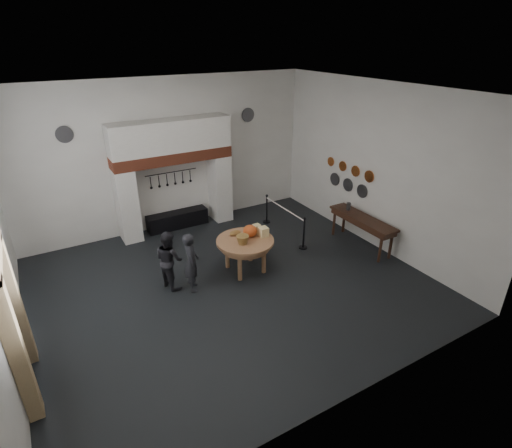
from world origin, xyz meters
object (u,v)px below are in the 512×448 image
iron_range (178,220)px  barrier_post_near (304,234)px  work_table (245,241)px  visitor_far (169,259)px  visitor_near (191,262)px  barrier_post_far (267,209)px  side_table (363,218)px

iron_range → barrier_post_near: barrier_post_near is taller
work_table → iron_range: bearing=100.7°
iron_range → visitor_far: visitor_far is taller
visitor_near → barrier_post_near: bearing=-70.2°
iron_range → barrier_post_far: 2.84m
visitor_far → side_table: (5.36, -0.80, 0.15)m
visitor_near → barrier_post_near: size_ratio=1.64×
work_table → side_table: side_table is taller
visitor_far → barrier_post_far: size_ratio=1.61×
side_table → barrier_post_far: 3.12m
visitor_far → iron_range: bearing=-37.5°
work_table → barrier_post_near: (1.98, 0.19, -0.39)m
visitor_far → barrier_post_far: visitor_far is taller
visitor_near → iron_range: bearing=0.6°
work_table → barrier_post_near: size_ratio=1.62×
work_table → visitor_near: 1.50m
visitor_near → visitor_far: bearing=59.8°
visitor_near → barrier_post_far: (3.47, 2.30, -0.29)m
visitor_near → visitor_far: visitor_near is taller
visitor_far → visitor_near: bearing=-149.7°
work_table → side_table: bearing=-8.4°
barrier_post_near → barrier_post_far: 2.00m
visitor_far → work_table: bearing=-113.4°
visitor_near → work_table: bearing=-70.9°
visitor_near → side_table: 4.98m
iron_range → barrier_post_near: 4.07m
barrier_post_near → barrier_post_far: (0.00, 2.00, 0.00)m
visitor_near → barrier_post_near: 3.50m
work_table → visitor_far: bearing=171.3°
visitor_far → barrier_post_near: bearing=-106.2°
work_table → barrier_post_far: size_ratio=1.62×
work_table → side_table: size_ratio=0.66×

